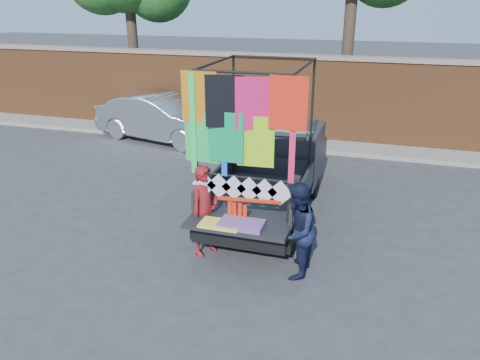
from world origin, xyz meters
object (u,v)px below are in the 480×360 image
(pickup_truck, at_px, (276,168))
(woman, at_px, (206,211))
(sedan, at_px, (162,118))
(man, at_px, (296,231))

(pickup_truck, height_order, woman, pickup_truck)
(sedan, xyz_separation_m, man, (5.41, -6.36, 0.07))
(sedan, distance_m, woman, 7.21)
(pickup_truck, distance_m, man, 2.86)
(pickup_truck, bearing_deg, sedan, 140.50)
(sedan, relative_size, woman, 2.68)
(man, bearing_deg, sedan, -138.59)
(man, bearing_deg, pickup_truck, -159.36)
(sedan, bearing_deg, woman, -135.09)
(pickup_truck, xyz_separation_m, sedan, (-4.45, 3.67, -0.09))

